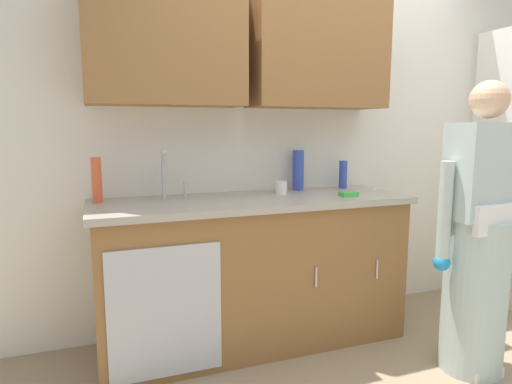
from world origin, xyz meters
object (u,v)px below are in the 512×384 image
object	(u,v)px
sink	(175,205)
person_at_sink	(478,252)
cup_by_sink	(281,188)
sponge	(349,194)
bottle_soap	(343,174)
bottle_water_tall	(298,170)
knife_on_counter	(375,189)
bottle_cleaner_spray	(97,180)

from	to	relation	value
sink	person_at_sink	world-z (taller)	person_at_sink
cup_by_sink	person_at_sink	bearing A→B (deg)	-44.77
sponge	bottle_soap	bearing A→B (deg)	64.46
person_at_sink	bottle_water_tall	size ratio (longest dim) A/B	5.87
sink	bottle_water_tall	size ratio (longest dim) A/B	1.81
person_at_sink	cup_by_sink	world-z (taller)	person_at_sink
sink	knife_on_counter	xyz separation A→B (m)	(1.41, 0.05, 0.02)
sink	knife_on_counter	world-z (taller)	sink
sink	bottle_soap	distance (m)	1.26
cup_by_sink	knife_on_counter	size ratio (longest dim) A/B	0.35
bottle_soap	sponge	xyz separation A→B (m)	(-0.16, -0.34, -0.08)
bottle_soap	sink	bearing A→B (deg)	-171.65
person_at_sink	cup_by_sink	distance (m)	1.21
cup_by_sink	knife_on_counter	bearing A→B (deg)	-2.37
cup_by_sink	sponge	size ratio (longest dim) A/B	0.77
person_at_sink	bottle_water_tall	xyz separation A→B (m)	(-0.65, 0.96, 0.39)
sink	sponge	bearing A→B (deg)	-8.51
bottle_cleaner_spray	bottle_soap	bearing A→B (deg)	1.47
sink	knife_on_counter	distance (m)	1.42
person_at_sink	bottle_soap	world-z (taller)	person_at_sink
sink	cup_by_sink	xyz separation A→B (m)	(0.71, 0.08, 0.06)
bottle_soap	sponge	world-z (taller)	bottle_soap
bottle_cleaner_spray	bottle_water_tall	xyz separation A→B (m)	(1.32, 0.07, 0.01)
sink	person_at_sink	bearing A→B (deg)	-25.92
knife_on_counter	bottle_cleaner_spray	bearing A→B (deg)	-48.86
sink	cup_by_sink	world-z (taller)	sink
bottle_cleaner_spray	bottle_soap	xyz separation A→B (m)	(1.66, 0.04, -0.03)
bottle_water_tall	sink	bearing A→B (deg)	-166.91
knife_on_counter	sponge	size ratio (longest dim) A/B	2.18
person_at_sink	sponge	bearing A→B (deg)	128.51
bottle_soap	sponge	distance (m)	0.39
bottle_soap	cup_by_sink	distance (m)	0.54
sink	bottle_soap	world-z (taller)	sink
person_at_sink	bottle_water_tall	distance (m)	1.22
sink	bottle_water_tall	bearing A→B (deg)	13.09
bottle_soap	cup_by_sink	xyz separation A→B (m)	(-0.53, -0.11, -0.06)
person_at_sink	cup_by_sink	xyz separation A→B (m)	(-0.83, 0.83, 0.29)
bottle_water_tall	sponge	world-z (taller)	bottle_water_tall
bottle_cleaner_spray	knife_on_counter	size ratio (longest dim) A/B	1.10
sink	sponge	world-z (taller)	sink
person_at_sink	bottle_soap	distance (m)	1.04
cup_by_sink	sponge	xyz separation A→B (m)	(0.36, -0.24, -0.03)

